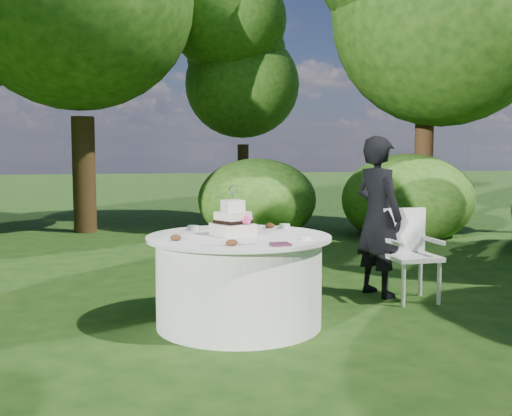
# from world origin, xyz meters

# --- Properties ---
(ground) EXTENTS (80.00, 80.00, 0.00)m
(ground) POSITION_xyz_m (0.00, 0.00, 0.00)
(ground) COLOR #12330E
(ground) RESTS_ON ground
(napkins) EXTENTS (0.14, 0.14, 0.02)m
(napkins) POSITION_xyz_m (0.18, -0.62, 0.78)
(napkins) COLOR #4C2037
(napkins) RESTS_ON table
(feather_plume) EXTENTS (0.48, 0.07, 0.01)m
(feather_plume) POSITION_xyz_m (-0.17, -0.49, 0.78)
(feather_plume) COLOR white
(feather_plume) RESTS_ON table
(guest) EXTENTS (0.55, 0.69, 1.64)m
(guest) POSITION_xyz_m (1.62, 0.71, 0.82)
(guest) COLOR black
(guest) RESTS_ON ground
(table) EXTENTS (1.56, 1.56, 0.77)m
(table) POSITION_xyz_m (0.00, 0.00, 0.39)
(table) COLOR white
(table) RESTS_ON ground
(cake) EXTENTS (0.38, 0.38, 0.42)m
(cake) POSITION_xyz_m (-0.04, 0.03, 0.88)
(cake) COLOR silver
(cake) RESTS_ON table
(chair) EXTENTS (0.49, 0.47, 0.91)m
(chair) POSITION_xyz_m (1.84, 0.47, 0.52)
(chair) COLOR white
(chair) RESTS_ON ground
(votives) EXTENTS (0.94, 0.94, 0.04)m
(votives) POSITION_xyz_m (0.23, 0.16, 0.79)
(votives) COLOR silver
(votives) RESTS_ON table
(petal_cups) EXTENTS (1.03, 1.06, 0.05)m
(petal_cups) POSITION_xyz_m (-0.11, -0.10, 0.79)
(petal_cups) COLOR #562D16
(petal_cups) RESTS_ON table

